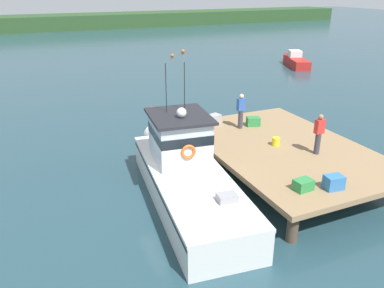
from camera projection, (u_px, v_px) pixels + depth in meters
ground_plane at (177, 195)px, 14.76m from camera, size 200.00×200.00×0.00m
dock at (284, 149)px, 16.14m from camera, size 6.00×9.00×1.20m
main_fishing_boat at (185, 171)px, 14.34m from camera, size 3.43×9.94×4.80m
crate_single_by_cleat at (334, 182)px, 12.65m from camera, size 0.65×0.51×0.47m
crate_single_far at (303, 185)px, 12.60m from camera, size 0.63×0.48×0.36m
crate_stack_near_edge at (214, 119)px, 18.47m from camera, size 0.70×0.59×0.48m
crate_stack_mid_dock at (253, 121)px, 18.31m from camera, size 0.71×0.60×0.42m
bait_bucket at (276, 141)px, 16.09m from camera, size 0.32×0.32×0.34m
deckhand_by_the_boat at (319, 133)px, 15.04m from camera, size 0.36×0.22×1.63m
deckhand_further_back at (241, 110)px, 17.75m from camera, size 0.36×0.22×1.63m
moored_boat_mid_harbor at (295, 61)px, 37.69m from camera, size 3.08×5.62×1.42m
mooring_buoy_outer at (151, 110)px, 24.07m from camera, size 0.39×0.39×0.39m
mooring_buoy_inshore at (183, 51)px, 44.77m from camera, size 0.41×0.41×0.41m
mooring_buoy_channel_marker at (243, 104)px, 25.26m from camera, size 0.37×0.37×0.37m
mooring_buoy_spare_mooring at (172, 55)px, 42.34m from camera, size 0.36×0.36×0.36m
far_shoreline at (43, 23)px, 66.69m from camera, size 120.00×8.00×2.40m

